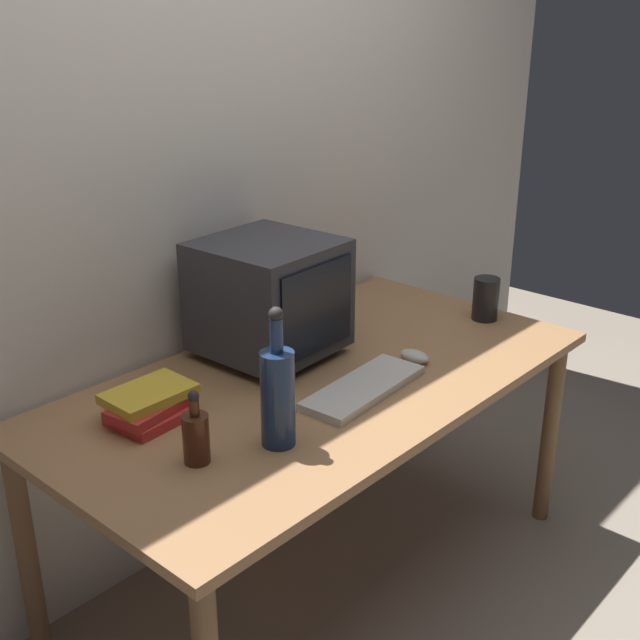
% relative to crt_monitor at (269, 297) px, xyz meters
% --- Properties ---
extents(ground_plane, '(6.00, 6.00, 0.00)m').
position_rel_crt_monitor_xyz_m(ground_plane, '(-0.01, -0.22, -0.92)').
color(ground_plane, gray).
extents(back_wall, '(4.00, 0.08, 2.50)m').
position_rel_crt_monitor_xyz_m(back_wall, '(-0.01, 0.28, 0.33)').
color(back_wall, silver).
rests_on(back_wall, ground).
extents(desk, '(1.69, 0.89, 0.73)m').
position_rel_crt_monitor_xyz_m(desk, '(-0.01, -0.22, -0.27)').
color(desk, '#9E7047').
rests_on(desk, ground).
extents(crt_monitor, '(0.40, 0.40, 0.37)m').
position_rel_crt_monitor_xyz_m(crt_monitor, '(0.00, 0.00, 0.00)').
color(crt_monitor, '#333338').
rests_on(crt_monitor, desk).
extents(keyboard, '(0.43, 0.18, 0.02)m').
position_rel_crt_monitor_xyz_m(keyboard, '(-0.00, -0.38, -0.18)').
color(keyboard, beige).
rests_on(keyboard, desk).
extents(computer_mouse, '(0.06, 0.10, 0.04)m').
position_rel_crt_monitor_xyz_m(computer_mouse, '(0.26, -0.37, -0.17)').
color(computer_mouse, beige).
rests_on(computer_mouse, desk).
extents(bottle_tall, '(0.09, 0.09, 0.37)m').
position_rel_crt_monitor_xyz_m(bottle_tall, '(-0.37, -0.40, -0.05)').
color(bottle_tall, navy).
rests_on(bottle_tall, desk).
extents(bottle_short, '(0.07, 0.07, 0.19)m').
position_rel_crt_monitor_xyz_m(bottle_short, '(-0.56, -0.32, -0.12)').
color(bottle_short, '#472314').
rests_on(bottle_short, desk).
extents(book_stack, '(0.24, 0.18, 0.08)m').
position_rel_crt_monitor_xyz_m(book_stack, '(-0.51, -0.06, -0.15)').
color(book_stack, red).
rests_on(book_stack, desk).
extents(metal_canister, '(0.09, 0.09, 0.15)m').
position_rel_crt_monitor_xyz_m(metal_canister, '(0.72, -0.34, -0.12)').
color(metal_canister, black).
rests_on(metal_canister, desk).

